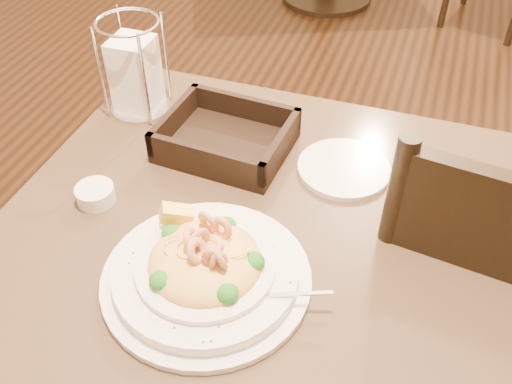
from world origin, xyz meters
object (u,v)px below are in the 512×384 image
(side_plate, at_px, (344,169))
(butter_ramekin, at_px, (95,194))
(dining_chair_near, at_px, (476,297))
(napkin_caddy, at_px, (135,73))
(main_table, at_px, (253,311))
(pasta_bowl, at_px, (206,268))
(bread_basket, at_px, (226,140))
(drink_glass, at_px, (487,207))

(side_plate, bearing_deg, butter_ramekin, -150.86)
(dining_chair_near, xyz_separation_m, napkin_caddy, (-0.78, 0.11, 0.31))
(dining_chair_near, xyz_separation_m, side_plate, (-0.31, 0.04, 0.23))
(main_table, bearing_deg, napkin_caddy, 141.96)
(pasta_bowl, distance_m, side_plate, 0.37)
(dining_chair_near, relative_size, butter_ramekin, 13.18)
(bread_basket, xyz_separation_m, side_plate, (0.24, 0.01, -0.02))
(dining_chair_near, relative_size, napkin_caddy, 4.44)
(pasta_bowl, height_order, side_plate, pasta_bowl)
(pasta_bowl, bearing_deg, butter_ramekin, 157.90)
(main_table, distance_m, drink_glass, 0.48)
(bread_basket, relative_size, napkin_caddy, 1.24)
(dining_chair_near, height_order, bread_basket, dining_chair_near)
(bread_basket, distance_m, side_plate, 0.24)
(main_table, bearing_deg, drink_glass, 19.75)
(bread_basket, height_order, butter_ramekin, bread_basket)
(main_table, relative_size, pasta_bowl, 2.44)
(pasta_bowl, xyz_separation_m, drink_glass, (0.40, 0.25, 0.03))
(side_plate, bearing_deg, main_table, -117.78)
(main_table, distance_m, side_plate, 0.34)
(pasta_bowl, relative_size, drink_glass, 3.15)
(drink_glass, distance_m, side_plate, 0.27)
(bread_basket, height_order, napkin_caddy, napkin_caddy)
(bread_basket, xyz_separation_m, napkin_caddy, (-0.23, 0.08, 0.07))
(dining_chair_near, distance_m, napkin_caddy, 0.85)
(dining_chair_near, xyz_separation_m, drink_glass, (-0.05, -0.04, 0.28))
(bread_basket, bearing_deg, side_plate, 2.12)
(bread_basket, relative_size, butter_ramekin, 3.68)
(bread_basket, bearing_deg, pasta_bowl, -74.32)
(pasta_bowl, relative_size, side_plate, 2.05)
(drink_glass, distance_m, napkin_caddy, 0.75)
(bread_basket, bearing_deg, dining_chair_near, -3.31)
(butter_ramekin, bearing_deg, main_table, 2.65)
(bread_basket, relative_size, side_plate, 1.44)
(pasta_bowl, xyz_separation_m, butter_ramekin, (-0.26, 0.11, -0.02))
(dining_chair_near, bearing_deg, side_plate, -0.06)
(drink_glass, relative_size, butter_ramekin, 1.66)
(side_plate, bearing_deg, dining_chair_near, -7.54)
(butter_ramekin, bearing_deg, drink_glass, 12.38)
(main_table, height_order, pasta_bowl, pasta_bowl)
(pasta_bowl, distance_m, napkin_caddy, 0.52)
(main_table, relative_size, dining_chair_near, 0.97)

